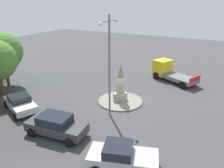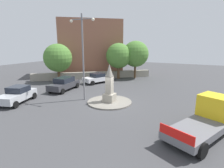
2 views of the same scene
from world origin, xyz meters
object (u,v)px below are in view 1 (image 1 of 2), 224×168
monument (121,86)px  tree_near_wall (3,51)px  car_silver_approaching (122,157)px  car_white_parked_right (20,103)px  car_dark_grey_near_island (56,125)px  streetlamp (109,59)px  truck_yellow_waiting (169,72)px

monument → tree_near_wall: (2.10, -13.22, 2.36)m
monument → car_silver_approaching: (7.97, 3.93, -0.82)m
car_white_parked_right → car_silver_approaching: bearing=78.4°
car_silver_approaching → car_dark_grey_near_island: size_ratio=0.95×
streetlamp → car_silver_approaching: (5.25, 3.64, -4.15)m
streetlamp → car_dark_grey_near_island: streetlamp is taller
monument → car_white_parked_right: bearing=-51.3°
streetlamp → tree_near_wall: (-0.62, -13.51, -0.97)m
monument → car_dark_grey_near_island: size_ratio=0.78×
car_dark_grey_near_island → car_white_parked_right: size_ratio=1.05×
streetlamp → car_white_parked_right: bearing=-68.0°
car_silver_approaching → truck_yellow_waiting: 16.32m
monument → tree_near_wall: 13.59m
monument → streetlamp: size_ratio=0.43×
car_dark_grey_near_island → truck_yellow_waiting: truck_yellow_waiting is taller
car_white_parked_right → tree_near_wall: size_ratio=0.73×
monument → car_silver_approaching: size_ratio=0.82×
monument → tree_near_wall: size_ratio=0.59×
streetlamp → tree_near_wall: streetlamp is taller
car_silver_approaching → car_white_parked_right: (-2.27, -11.04, -0.05)m
car_dark_grey_near_island → truck_yellow_waiting: (-15.43, 4.28, 0.22)m
monument → streetlamp: (2.71, 0.29, 3.33)m
truck_yellow_waiting → car_silver_approaching: bearing=4.8°
car_white_parked_right → tree_near_wall: (-3.60, -6.12, 3.23)m
car_dark_grey_near_island → tree_near_wall: tree_near_wall is taller
monument → truck_yellow_waiting: bearing=162.8°
streetlamp → car_silver_approaching: streetlamp is taller
truck_yellow_waiting → tree_near_wall: tree_near_wall is taller
tree_near_wall → car_silver_approaching: bearing=71.1°
streetlamp → car_dark_grey_near_island: (4.43, -2.01, -4.11)m
car_silver_approaching → car_white_parked_right: bearing=-101.6°
car_white_parked_right → car_dark_grey_near_island: bearing=75.0°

